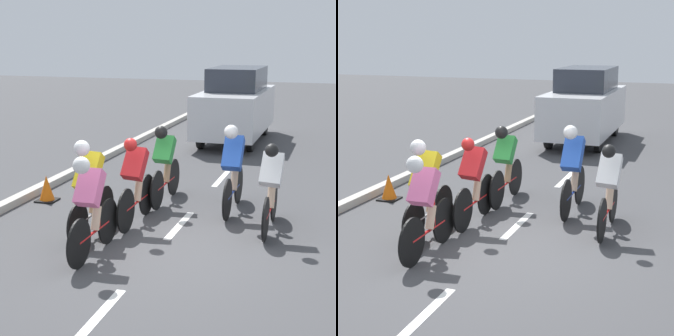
# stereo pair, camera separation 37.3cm
# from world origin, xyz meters

# --- Properties ---
(ground_plane) EXTENTS (60.00, 60.00, 0.00)m
(ground_plane) POSITION_xyz_m (0.00, 0.00, 0.00)
(ground_plane) COLOR #424244
(lane_stripe_near) EXTENTS (0.12, 1.40, 0.01)m
(lane_stripe_near) POSITION_xyz_m (0.00, 2.33, 0.00)
(lane_stripe_near) COLOR white
(lane_stripe_near) RESTS_ON ground
(lane_stripe_mid) EXTENTS (0.12, 1.40, 0.01)m
(lane_stripe_mid) POSITION_xyz_m (0.00, -0.87, 0.00)
(lane_stripe_mid) COLOR white
(lane_stripe_mid) RESTS_ON ground
(lane_stripe_far) EXTENTS (0.12, 1.40, 0.01)m
(lane_stripe_far) POSITION_xyz_m (0.00, -4.07, 0.00)
(lane_stripe_far) COLOR white
(lane_stripe_far) RESTS_ON ground
(curb) EXTENTS (0.20, 27.23, 0.14)m
(curb) POSITION_xyz_m (3.20, -0.87, 0.07)
(curb) COLOR #B7B2A8
(curb) RESTS_ON ground
(cyclist_blue) EXTENTS (0.32, 1.74, 1.58)m
(cyclist_blue) POSITION_xyz_m (-0.68, -1.81, 0.83)
(cyclist_blue) COLOR black
(cyclist_blue) RESTS_ON ground
(cyclist_red) EXTENTS (0.35, 1.67, 1.48)m
(cyclist_red) POSITION_xyz_m (0.70, -0.72, 0.76)
(cyclist_red) COLOR black
(cyclist_red) RESTS_ON ground
(cyclist_white) EXTENTS (0.35, 1.69, 1.46)m
(cyclist_white) POSITION_xyz_m (-1.43, -1.03, 0.75)
(cyclist_white) COLOR black
(cyclist_white) RESTS_ON ground
(cyclist_pink) EXTENTS (0.32, 1.64, 1.48)m
(cyclist_pink) POSITION_xyz_m (0.79, 0.76, 0.78)
(cyclist_pink) COLOR black
(cyclist_pink) RESTS_ON ground
(cyclist_green) EXTENTS (0.34, 1.70, 1.47)m
(cyclist_green) POSITION_xyz_m (0.62, -2.01, 0.77)
(cyclist_green) COLOR black
(cyclist_green) RESTS_ON ground
(cyclist_yellow) EXTENTS (0.34, 1.64, 1.55)m
(cyclist_yellow) POSITION_xyz_m (1.15, 0.04, 0.83)
(cyclist_yellow) COLOR black
(cyclist_yellow) RESTS_ON ground
(support_car) EXTENTS (1.70, 4.26, 2.12)m
(support_car) POSITION_xyz_m (0.56, -8.53, 1.06)
(support_car) COLOR black
(support_car) RESTS_ON ground
(traffic_cone) EXTENTS (0.36, 0.36, 0.49)m
(traffic_cone) POSITION_xyz_m (2.75, -1.46, 0.24)
(traffic_cone) COLOR black
(traffic_cone) RESTS_ON ground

